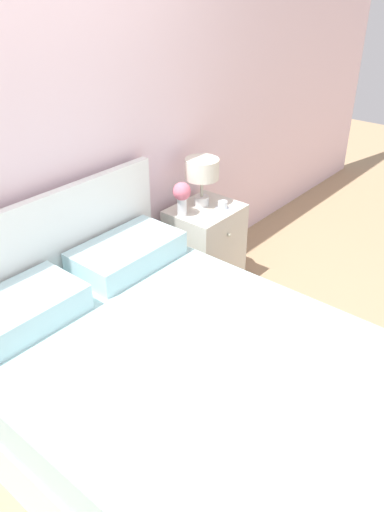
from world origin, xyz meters
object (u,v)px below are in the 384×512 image
teacup (223,206)px  flower_vase (182,195)px  nightstand (205,248)px  bed (180,389)px  table_lamp (202,172)px

teacup → flower_vase: bearing=148.5°
flower_vase → nightstand: bearing=-15.9°
bed → nightstand: bed is taller
nightstand → bed: bearing=-146.4°
bed → teacup: bearing=28.7°
flower_vase → teacup: bearing=-31.5°
nightstand → table_lamp: table_lamp is taller
flower_vase → table_lamp: bearing=0.2°
bed → nightstand: bearing=33.6°
table_lamp → flower_vase: 0.22m
table_lamp → bed: bearing=-145.2°
flower_vase → bed: bearing=-139.8°
bed → teacup: size_ratio=20.23×
table_lamp → flower_vase: bearing=-179.8°
table_lamp → flower_vase: size_ratio=1.44×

